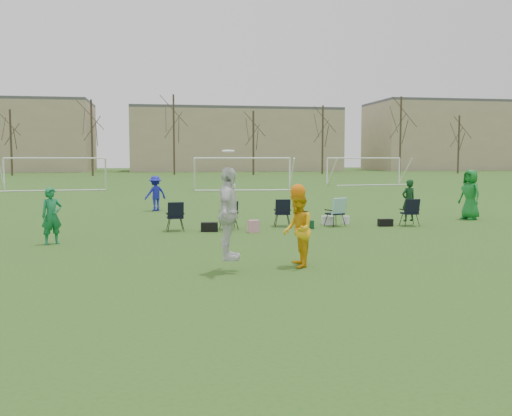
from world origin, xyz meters
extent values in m
plane|color=#2C581B|center=(0.00, 0.00, 0.00)|extent=(260.00, 260.00, 0.00)
imported|color=#14713D|center=(-5.36, 5.45, 0.80)|extent=(0.69, 0.62, 1.59)
imported|color=#161CAC|center=(-2.53, 15.24, 0.80)|extent=(1.19, 1.00, 1.60)
imported|color=#147127|center=(9.64, 9.40, 0.98)|extent=(0.86, 1.09, 1.96)
imported|color=silver|center=(-0.98, 0.72, 1.24)|extent=(0.76, 1.23, 1.95)
imported|color=yellow|center=(0.60, 1.03, 0.82)|extent=(0.70, 0.86, 1.65)
sphere|color=orange|center=(0.60, 1.03, 1.68)|extent=(0.33, 0.33, 0.33)
cylinder|color=white|center=(-0.97, 0.76, 2.55)|extent=(0.27, 0.27, 0.05)
imported|color=#0F3716|center=(6.41, 7.96, 0.90)|extent=(0.61, 0.47, 1.50)
cube|color=black|center=(-0.77, 7.45, 0.15)|extent=(0.58, 0.36, 0.30)
cube|color=pink|center=(0.62, 6.98, 0.20)|extent=(0.39, 0.30, 0.40)
cube|color=#103B1F|center=(2.61, 7.67, 0.14)|extent=(0.51, 0.39, 0.28)
cube|color=white|center=(3.61, 8.62, 0.16)|extent=(0.47, 0.37, 0.32)
cylinder|color=silver|center=(4.34, 8.70, 0.15)|extent=(0.26, 0.26, 0.30)
cube|color=black|center=(5.49, 7.83, 0.13)|extent=(0.51, 0.27, 0.26)
cube|color=black|center=(-1.87, 7.86, 0.48)|extent=(0.63, 0.63, 0.96)
cube|color=black|center=(-0.07, 7.96, 0.48)|extent=(0.65, 0.65, 0.96)
cube|color=black|center=(1.91, 8.52, 0.48)|extent=(0.67, 0.67, 0.96)
cube|color=black|center=(3.75, 8.19, 0.48)|extent=(0.77, 0.77, 0.96)
cube|color=black|center=(6.41, 7.86, 0.48)|extent=(0.63, 0.63, 0.96)
cylinder|color=white|center=(-13.64, 33.68, 1.20)|extent=(0.12, 0.12, 2.40)
cylinder|color=white|center=(-6.36, 34.32, 1.20)|extent=(0.12, 0.12, 2.40)
cylinder|color=white|center=(-10.00, 34.00, 2.40)|extent=(7.28, 0.76, 0.12)
cylinder|color=white|center=(0.36, 32.25, 1.20)|extent=(0.12, 0.12, 2.40)
cylinder|color=white|center=(7.64, 31.75, 1.20)|extent=(0.12, 0.12, 2.40)
cylinder|color=white|center=(4.00, 32.00, 2.40)|extent=(7.29, 0.63, 0.12)
cylinder|color=white|center=(12.39, 37.49, 1.20)|extent=(0.12, 0.12, 2.40)
cylinder|color=white|center=(19.61, 38.51, 1.20)|extent=(0.12, 0.12, 2.40)
cylinder|color=white|center=(16.00, 38.00, 2.40)|extent=(7.25, 1.13, 0.12)
cylinder|color=#382B21|center=(-22.00, 71.50, 4.50)|extent=(0.28, 0.28, 9.00)
cylinder|color=#382B21|center=(-11.00, 68.50, 5.10)|extent=(0.28, 0.28, 10.20)
cylinder|color=#382B21|center=(0.00, 71.50, 5.70)|extent=(0.28, 0.28, 11.40)
cylinder|color=#382B21|center=(11.00, 68.50, 4.50)|extent=(0.28, 0.28, 9.00)
cylinder|color=#382B21|center=(22.00, 71.50, 5.10)|extent=(0.28, 0.28, 10.20)
cylinder|color=#382B21|center=(33.00, 68.50, 5.70)|extent=(0.28, 0.28, 11.40)
cylinder|color=#382B21|center=(44.00, 71.50, 4.50)|extent=(0.28, 0.28, 9.00)
cube|color=tan|center=(12.00, 96.00, 5.50)|extent=(38.00, 16.00, 11.00)
cube|color=tan|center=(55.00, 96.00, 6.50)|extent=(30.00, 16.00, 13.00)
camera|label=1|loc=(-2.44, -11.10, 2.41)|focal=40.00mm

